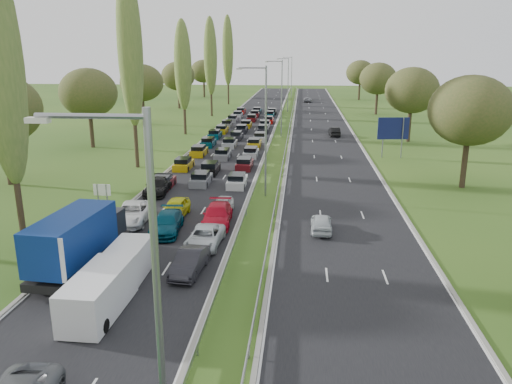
% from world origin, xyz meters
% --- Properties ---
extents(ground, '(260.00, 260.00, 0.00)m').
position_xyz_m(ground, '(4.50, 80.00, 0.00)').
color(ground, '#284C17').
rests_on(ground, ground).
extents(near_carriageway, '(10.50, 215.00, 0.04)m').
position_xyz_m(near_carriageway, '(-2.25, 82.50, 0.00)').
color(near_carriageway, black).
rests_on(near_carriageway, ground).
extents(far_carriageway, '(10.50, 215.00, 0.04)m').
position_xyz_m(far_carriageway, '(11.25, 82.50, 0.00)').
color(far_carriageway, black).
rests_on(far_carriageway, ground).
extents(central_reservation, '(2.36, 215.00, 0.32)m').
position_xyz_m(central_reservation, '(4.50, 82.50, 0.55)').
color(central_reservation, gray).
rests_on(central_reservation, ground).
extents(lamp_columns, '(0.18, 140.18, 12.00)m').
position_xyz_m(lamp_columns, '(4.50, 78.00, 6.00)').
color(lamp_columns, gray).
rests_on(lamp_columns, ground).
extents(poplar_row, '(2.80, 127.80, 22.44)m').
position_xyz_m(poplar_row, '(-11.50, 68.17, 12.39)').
color(poplar_row, '#2D2116').
rests_on(poplar_row, ground).
extents(woodland_left, '(8.00, 166.00, 11.10)m').
position_xyz_m(woodland_left, '(-22.00, 62.63, 7.68)').
color(woodland_left, '#2D2116').
rests_on(woodland_left, ground).
extents(woodland_right, '(8.00, 153.00, 11.10)m').
position_xyz_m(woodland_right, '(24.00, 66.67, 7.68)').
color(woodland_right, '#2D2116').
rests_on(woodland_right, ground).
extents(traffic_queue_fill, '(9.11, 68.48, 0.80)m').
position_xyz_m(traffic_queue_fill, '(-2.23, 77.62, 0.44)').
color(traffic_queue_fill, '#590F14').
rests_on(traffic_queue_fill, ground).
extents(near_car_2, '(2.91, 5.74, 1.55)m').
position_xyz_m(near_car_2, '(-5.51, 34.43, 0.80)').
color(near_car_2, white).
rests_on(near_car_2, near_carriageway).
extents(near_car_3, '(2.32, 5.14, 1.46)m').
position_xyz_m(near_car_3, '(-5.87, 42.91, 0.75)').
color(near_car_3, black).
rests_on(near_car_3, near_carriageway).
extents(near_car_7, '(2.45, 5.22, 1.47)m').
position_xyz_m(near_car_7, '(-2.16, 32.45, 0.76)').
color(near_car_7, '#053B4E').
rests_on(near_car_7, near_carriageway).
extents(near_car_8, '(1.83, 4.47, 1.52)m').
position_xyz_m(near_car_8, '(-2.40, 36.09, 0.78)').
color(near_car_8, '#B6BA0C').
rests_on(near_car_8, near_carriageway).
extents(near_car_9, '(1.85, 4.42, 1.42)m').
position_xyz_m(near_car_9, '(1.11, 25.54, 0.73)').
color(near_car_9, black).
rests_on(near_car_9, near_carriageway).
extents(near_car_10, '(2.43, 4.87, 1.33)m').
position_xyz_m(near_car_10, '(1.21, 29.94, 0.68)').
color(near_car_10, silver).
rests_on(near_car_10, near_carriageway).
extents(near_car_11, '(2.44, 5.39, 1.53)m').
position_xyz_m(near_car_11, '(1.32, 34.60, 0.79)').
color(near_car_11, '#AA0A1E').
rests_on(near_car_11, near_carriageway).
extents(near_car_12, '(1.64, 3.91, 1.32)m').
position_xyz_m(near_car_12, '(1.25, 37.55, 0.68)').
color(near_car_12, silver).
rests_on(near_car_12, near_carriageway).
extents(far_car_0, '(1.65, 3.97, 1.34)m').
position_xyz_m(far_car_0, '(9.42, 33.76, 0.69)').
color(far_car_0, silver).
rests_on(far_car_0, far_carriageway).
extents(far_car_1, '(1.78, 4.45, 1.44)m').
position_xyz_m(far_car_1, '(13.10, 79.20, 0.74)').
color(far_car_1, black).
rests_on(far_car_1, far_carriageway).
extents(far_car_2, '(2.22, 4.78, 1.32)m').
position_xyz_m(far_car_2, '(9.26, 136.92, 0.68)').
color(far_car_2, gray).
rests_on(far_car_2, far_carriageway).
extents(blue_lorry, '(2.52, 9.06, 3.83)m').
position_xyz_m(blue_lorry, '(-5.72, 25.45, 1.99)').
color(blue_lorry, black).
rests_on(blue_lorry, near_carriageway).
extents(white_van_front, '(2.18, 5.55, 2.23)m').
position_xyz_m(white_van_front, '(-2.44, 20.43, 1.14)').
color(white_van_front, white).
rests_on(white_van_front, near_carriageway).
extents(white_van_rear, '(2.02, 5.16, 2.07)m').
position_xyz_m(white_van_rear, '(-2.40, 24.30, 1.06)').
color(white_van_rear, silver).
rests_on(white_van_rear, near_carriageway).
extents(info_sign, '(1.50, 0.16, 2.10)m').
position_xyz_m(info_sign, '(-9.40, 38.12, 1.37)').
color(info_sign, gray).
rests_on(info_sign, ground).
extents(direction_sign, '(3.98, 0.59, 5.20)m').
position_xyz_m(direction_sign, '(19.40, 62.31, 3.57)').
color(direction_sign, gray).
rests_on(direction_sign, ground).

